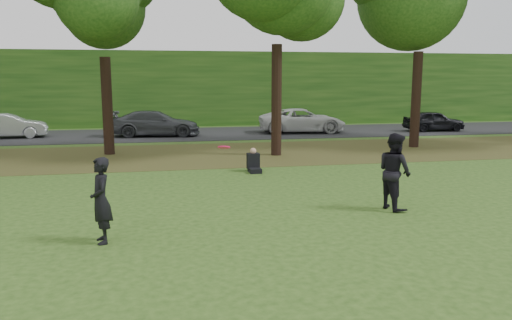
{
  "coord_description": "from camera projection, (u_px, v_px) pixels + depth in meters",
  "views": [
    {
      "loc": [
        -0.83,
        -8.14,
        3.28
      ],
      "look_at": [
        1.43,
        3.52,
        1.3
      ],
      "focal_mm": 35.0,
      "sensor_mm": 36.0,
      "label": 1
    }
  ],
  "objects": [
    {
      "name": "seated_person",
      "position": [
        254.0,
        163.0,
        17.48
      ],
      "size": [
        0.43,
        0.74,
        0.83
      ],
      "rotation": [
        0.0,
        0.0,
        0.02
      ],
      "color": "black",
      "rests_on": "ground"
    },
    {
      "name": "player_left",
      "position": [
        101.0,
        201.0,
        9.87
      ],
      "size": [
        0.55,
        0.71,
        1.73
      ],
      "primitive_type": "imported",
      "rotation": [
        0.0,
        0.0,
        -1.33
      ],
      "color": "black",
      "rests_on": "ground"
    },
    {
      "name": "player_right",
      "position": [
        395.0,
        171.0,
        12.41
      ],
      "size": [
        0.89,
        1.06,
        1.92
      ],
      "primitive_type": "imported",
      "rotation": [
        0.0,
        0.0,
        1.76
      ],
      "color": "black",
      "rests_on": "ground"
    },
    {
      "name": "street",
      "position": [
        175.0,
        134.0,
        28.92
      ],
      "size": [
        70.0,
        7.0,
        0.02
      ],
      "primitive_type": "cube",
      "color": "black",
      "rests_on": "ground"
    },
    {
      "name": "frisbee",
      "position": [
        224.0,
        147.0,
        10.82
      ],
      "size": [
        0.38,
        0.37,
        0.14
      ],
      "color": "#F31458",
      "rests_on": "ground"
    },
    {
      "name": "ground",
      "position": [
        214.0,
        270.0,
        8.58
      ],
      "size": [
        120.0,
        120.0,
        0.0
      ],
      "primitive_type": "plane",
      "color": "#294716",
      "rests_on": "ground"
    },
    {
      "name": "parked_cars",
      "position": [
        166.0,
        123.0,
        28.11
      ],
      "size": [
        36.25,
        2.85,
        1.46
      ],
      "color": "black",
      "rests_on": "street"
    },
    {
      "name": "leaf_litter",
      "position": [
        181.0,
        155.0,
        21.17
      ],
      "size": [
        60.0,
        7.0,
        0.01
      ],
      "primitive_type": "cube",
      "color": "#4C341B",
      "rests_on": "ground"
    },
    {
      "name": "far_hedge",
      "position": [
        171.0,
        89.0,
        34.32
      ],
      "size": [
        70.0,
        3.0,
        5.0
      ],
      "primitive_type": "cube",
      "color": "#1B4614",
      "rests_on": "ground"
    }
  ]
}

